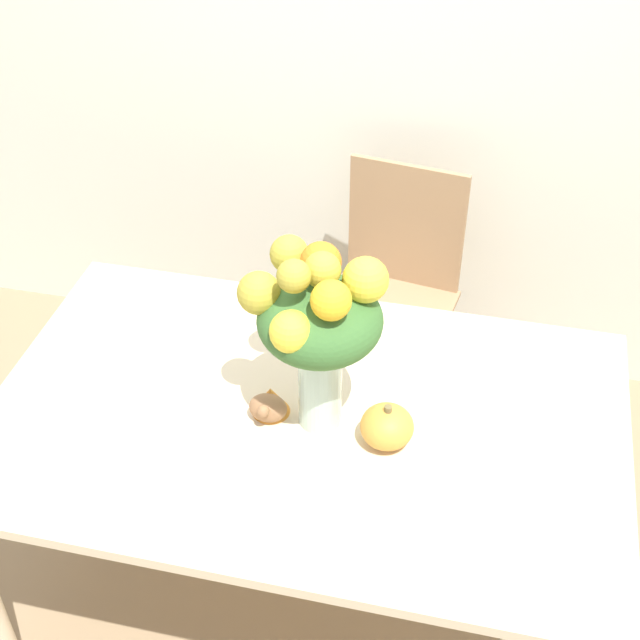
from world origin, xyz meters
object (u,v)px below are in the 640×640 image
at_px(dining_chair_near_window, 391,297).
at_px(turkey_figurine, 269,403).
at_px(flower_vase, 317,323).
at_px(pumpkin, 387,426).

bearing_deg(dining_chair_near_window, turkey_figurine, -92.51).
relative_size(flower_vase, pumpkin, 3.90).
bearing_deg(flower_vase, pumpkin, -11.62).
xyz_separation_m(flower_vase, dining_chair_near_window, (0.05, 0.88, -0.57)).
xyz_separation_m(turkey_figurine, dining_chair_near_window, (0.17, 0.89, -0.31)).
relative_size(flower_vase, dining_chair_near_window, 0.54).
bearing_deg(dining_chair_near_window, pumpkin, -73.86).
bearing_deg(dining_chair_near_window, flower_vase, -85.00).
bearing_deg(pumpkin, turkey_figurine, 175.00).
bearing_deg(pumpkin, dining_chair_near_window, 97.75).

